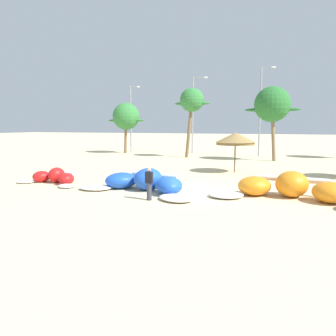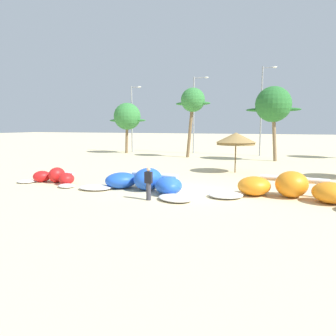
{
  "view_description": "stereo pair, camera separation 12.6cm",
  "coord_description": "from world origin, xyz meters",
  "px_view_note": "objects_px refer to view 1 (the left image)",
  "views": [
    {
      "loc": [
        4.73,
        -16.72,
        3.63
      ],
      "look_at": [
        -2.03,
        2.0,
        1.0
      ],
      "focal_mm": 34.25,
      "sensor_mm": 36.0,
      "label": 1
    },
    {
      "loc": [
        4.85,
        -16.68,
        3.63
      ],
      "look_at": [
        -2.03,
        2.0,
        1.0
      ],
      "focal_mm": 34.25,
      "sensor_mm": 36.0,
      "label": 2
    }
  ],
  "objects_px": {
    "beach_umbrella_near_van": "(235,139)",
    "palm_left": "(192,101)",
    "kite_left": "(144,183)",
    "lamppost_west": "(131,116)",
    "palm_left_of_gap": "(272,105)",
    "palm_leftmost": "(126,117)",
    "lamppost_west_center": "(194,111)",
    "person_near_kites": "(149,184)",
    "kite_far_left": "(54,177)",
    "kite_left_of_center": "(291,188)",
    "lamppost_east_center": "(261,107)"
  },
  "relations": [
    {
      "from": "kite_far_left",
      "to": "person_near_kites",
      "type": "height_order",
      "value": "person_near_kites"
    },
    {
      "from": "person_near_kites",
      "to": "palm_leftmost",
      "type": "distance_m",
      "value": 28.0
    },
    {
      "from": "palm_left",
      "to": "lamppost_east_center",
      "type": "bearing_deg",
      "value": 32.97
    },
    {
      "from": "palm_left_of_gap",
      "to": "kite_left",
      "type": "bearing_deg",
      "value": -107.64
    },
    {
      "from": "kite_left_of_center",
      "to": "lamppost_west_center",
      "type": "xyz_separation_m",
      "value": [
        -11.65,
        24.14,
        5.0
      ]
    },
    {
      "from": "kite_left",
      "to": "palm_left_of_gap",
      "type": "bearing_deg",
      "value": 72.36
    },
    {
      "from": "kite_left",
      "to": "lamppost_east_center",
      "type": "height_order",
      "value": "lamppost_east_center"
    },
    {
      "from": "palm_left",
      "to": "lamppost_east_center",
      "type": "xyz_separation_m",
      "value": [
        7.27,
        4.72,
        -0.59
      ]
    },
    {
      "from": "beach_umbrella_near_van",
      "to": "kite_left_of_center",
      "type": "bearing_deg",
      "value": -64.44
    },
    {
      "from": "lamppost_west",
      "to": "palm_left_of_gap",
      "type": "bearing_deg",
      "value": -16.17
    },
    {
      "from": "beach_umbrella_near_van",
      "to": "lamppost_east_center",
      "type": "distance_m",
      "value": 15.51
    },
    {
      "from": "person_near_kites",
      "to": "beach_umbrella_near_van",
      "type": "bearing_deg",
      "value": 76.79
    },
    {
      "from": "kite_far_left",
      "to": "kite_left",
      "type": "relative_size",
      "value": 0.65
    },
    {
      "from": "kite_left_of_center",
      "to": "palm_left",
      "type": "xyz_separation_m",
      "value": [
        -10.41,
        18.71,
        5.88
      ]
    },
    {
      "from": "palm_leftmost",
      "to": "lamppost_west_center",
      "type": "height_order",
      "value": "lamppost_west_center"
    },
    {
      "from": "kite_far_left",
      "to": "person_near_kites",
      "type": "distance_m",
      "value": 7.87
    },
    {
      "from": "beach_umbrella_near_van",
      "to": "palm_leftmost",
      "type": "distance_m",
      "value": 20.98
    },
    {
      "from": "person_near_kites",
      "to": "palm_left",
      "type": "height_order",
      "value": "palm_left"
    },
    {
      "from": "kite_far_left",
      "to": "palm_left_of_gap",
      "type": "relative_size",
      "value": 0.63
    },
    {
      "from": "beach_umbrella_near_van",
      "to": "palm_leftmost",
      "type": "xyz_separation_m",
      "value": [
        -16.19,
        13.18,
        2.18
      ]
    },
    {
      "from": "kite_far_left",
      "to": "beach_umbrella_near_van",
      "type": "distance_m",
      "value": 13.55
    },
    {
      "from": "kite_left_of_center",
      "to": "kite_left",
      "type": "bearing_deg",
      "value": -174.36
    },
    {
      "from": "kite_left_of_center",
      "to": "palm_leftmost",
      "type": "distance_m",
      "value": 29.72
    },
    {
      "from": "kite_left_of_center",
      "to": "lamppost_west",
      "type": "distance_m",
      "value": 31.33
    },
    {
      "from": "palm_left_of_gap",
      "to": "lamppost_west_center",
      "type": "xyz_separation_m",
      "value": [
        -9.96,
        6.14,
        -0.24
      ]
    },
    {
      "from": "palm_left",
      "to": "kite_left",
      "type": "bearing_deg",
      "value": -81.96
    },
    {
      "from": "palm_left_of_gap",
      "to": "lamppost_west",
      "type": "bearing_deg",
      "value": 163.83
    },
    {
      "from": "person_near_kites",
      "to": "lamppost_east_center",
      "type": "distance_m",
      "value": 26.82
    },
    {
      "from": "palm_left_of_gap",
      "to": "lamppost_west_center",
      "type": "height_order",
      "value": "lamppost_west_center"
    },
    {
      "from": "palm_left",
      "to": "palm_leftmost",
      "type": "bearing_deg",
      "value": 164.33
    },
    {
      "from": "kite_left",
      "to": "beach_umbrella_near_van",
      "type": "height_order",
      "value": "beach_umbrella_near_van"
    },
    {
      "from": "kite_far_left",
      "to": "beach_umbrella_near_van",
      "type": "relative_size",
      "value": 1.54
    },
    {
      "from": "kite_left",
      "to": "lamppost_west_center",
      "type": "distance_m",
      "value": 25.72
    },
    {
      "from": "kite_left",
      "to": "lamppost_west",
      "type": "height_order",
      "value": "lamppost_west"
    },
    {
      "from": "kite_far_left",
      "to": "lamppost_west_center",
      "type": "height_order",
      "value": "lamppost_west_center"
    },
    {
      "from": "kite_far_left",
      "to": "kite_left_of_center",
      "type": "xyz_separation_m",
      "value": [
        14.06,
        0.48,
        0.14
      ]
    },
    {
      "from": "person_near_kites",
      "to": "lamppost_west",
      "type": "height_order",
      "value": "lamppost_west"
    },
    {
      "from": "kite_left",
      "to": "palm_leftmost",
      "type": "relative_size",
      "value": 1.12
    },
    {
      "from": "kite_left_of_center",
      "to": "beach_umbrella_near_van",
      "type": "distance_m",
      "value": 9.4
    },
    {
      "from": "palm_left",
      "to": "palm_left_of_gap",
      "type": "distance_m",
      "value": 8.77
    },
    {
      "from": "palm_left_of_gap",
      "to": "lamppost_west",
      "type": "relative_size",
      "value": 0.85
    },
    {
      "from": "palm_left_of_gap",
      "to": "beach_umbrella_near_van",
      "type": "bearing_deg",
      "value": -103.05
    },
    {
      "from": "kite_left_of_center",
      "to": "palm_left",
      "type": "bearing_deg",
      "value": 119.09
    },
    {
      "from": "beach_umbrella_near_van",
      "to": "palm_left",
      "type": "distance_m",
      "value": 12.84
    },
    {
      "from": "kite_left_of_center",
      "to": "lamppost_west_center",
      "type": "relative_size",
      "value": 0.81
    },
    {
      "from": "kite_left_of_center",
      "to": "palm_leftmost",
      "type": "relative_size",
      "value": 1.2
    },
    {
      "from": "palm_leftmost",
      "to": "lamppost_west_center",
      "type": "xyz_separation_m",
      "value": [
        8.49,
        2.71,
        0.7
      ]
    },
    {
      "from": "beach_umbrella_near_van",
      "to": "palm_left_of_gap",
      "type": "height_order",
      "value": "palm_left_of_gap"
    },
    {
      "from": "person_near_kites",
      "to": "lamppost_west_center",
      "type": "bearing_deg",
      "value": 100.8
    },
    {
      "from": "kite_far_left",
      "to": "lamppost_west_center",
      "type": "bearing_deg",
      "value": 84.41
    }
  ]
}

